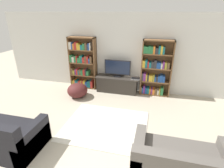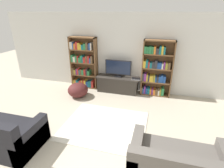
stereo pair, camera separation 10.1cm
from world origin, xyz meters
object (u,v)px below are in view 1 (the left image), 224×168
(bookshelf_right, at_px, (155,70))
(laptop, at_px, (136,79))
(bookshelf_left, at_px, (83,64))
(beanbag_ottoman, at_px, (77,90))
(couch_right_sofa, at_px, (181,164))
(television, at_px, (117,68))
(tv_stand, at_px, (117,84))

(bookshelf_right, relative_size, laptop, 6.39)
(laptop, bearing_deg, bookshelf_left, 175.39)
(bookshelf_right, bearing_deg, beanbag_ottoman, -160.71)
(couch_right_sofa, height_order, beanbag_ottoman, couch_right_sofa)
(bookshelf_left, distance_m, laptop, 1.96)
(beanbag_ottoman, bearing_deg, television, 33.05)
(bookshelf_right, relative_size, tv_stand, 1.26)
(bookshelf_right, distance_m, couch_right_sofa, 3.29)
(bookshelf_right, bearing_deg, bookshelf_left, -179.97)
(bookshelf_left, distance_m, television, 1.30)
(laptop, bearing_deg, beanbag_ottoman, -159.20)
(tv_stand, bearing_deg, beanbag_ottoman, -148.23)
(bookshelf_left, bearing_deg, bookshelf_right, 0.03)
(bookshelf_left, bearing_deg, television, -3.53)
(laptop, distance_m, beanbag_ottoman, 1.95)
(television, distance_m, couch_right_sofa, 3.63)
(laptop, bearing_deg, tv_stand, 176.46)
(tv_stand, xyz_separation_m, laptop, (0.63, -0.04, 0.28))
(beanbag_ottoman, bearing_deg, couch_right_sofa, -38.54)
(television, height_order, beanbag_ottoman, television)
(bookshelf_right, relative_size, couch_right_sofa, 1.13)
(couch_right_sofa, bearing_deg, laptop, 110.83)
(tv_stand, distance_m, laptop, 0.69)
(beanbag_ottoman, bearing_deg, bookshelf_left, 98.69)
(television, bearing_deg, beanbag_ottoman, -146.95)
(tv_stand, relative_size, laptop, 5.09)
(tv_stand, relative_size, television, 1.64)
(bookshelf_right, xyz_separation_m, television, (-1.23, -0.08, -0.02))
(television, xyz_separation_m, laptop, (0.63, -0.08, -0.30))
(tv_stand, height_order, television, television)
(television, xyz_separation_m, beanbag_ottoman, (-1.16, -0.76, -0.62))
(tv_stand, bearing_deg, couch_right_sofa, -59.83)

